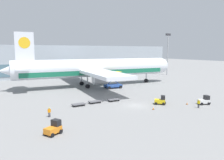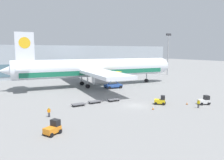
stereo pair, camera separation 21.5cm
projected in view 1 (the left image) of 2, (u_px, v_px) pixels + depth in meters
name	position (u px, v px, depth m)	size (l,w,h in m)	color
ground_plane	(136.00, 106.00, 46.75)	(400.00, 400.00, 0.00)	gray
terminal_building	(82.00, 60.00, 109.75)	(90.00, 18.20, 14.00)	#9EA8B2
light_mast	(168.00, 51.00, 104.62)	(2.80, 0.50, 19.78)	#9EA0A5
airplane_main	(94.00, 69.00, 72.05)	(58.09, 48.45, 17.00)	silver
scissor_lift_loader	(113.00, 82.00, 68.54)	(5.40, 3.69, 5.17)	#284C99
baggage_tug_foreground	(204.00, 100.00, 47.90)	(2.78, 2.34, 2.00)	silver
baggage_tug_mid	(54.00, 128.00, 30.82)	(2.82, 2.53, 2.00)	orange
baggage_tug_far	(161.00, 100.00, 47.90)	(2.76, 2.70, 2.00)	yellow
baggage_dolly_lead	(79.00, 104.00, 46.55)	(3.73, 1.61, 0.48)	#56565B
baggage_dolly_second	(95.00, 101.00, 49.07)	(3.73, 1.61, 0.48)	#56565B
baggage_dolly_third	(114.00, 100.00, 51.01)	(3.73, 1.61, 0.48)	#56565B
ground_crew_near	(49.00, 111.00, 38.72)	(0.57, 0.23, 1.74)	black
ground_crew_far	(199.00, 103.00, 44.90)	(0.30, 0.55, 1.79)	black
traffic_cone_near	(153.00, 108.00, 43.67)	(0.40, 0.40, 0.65)	black
traffic_cone_far	(187.00, 103.00, 47.84)	(0.40, 0.40, 0.54)	black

